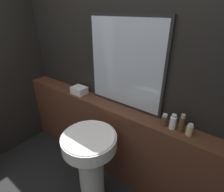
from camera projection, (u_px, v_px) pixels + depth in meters
name	position (u px, v px, depth m)	size (l,w,h in m)	color
wall_back	(121.00, 73.00, 1.80)	(8.00, 0.06, 2.50)	black
vanity_counter	(113.00, 140.00, 2.06)	(2.77, 0.21, 0.92)	#512D1E
pedestal_sink	(91.00, 160.00, 1.67)	(0.50, 0.50, 0.85)	white
mirror	(125.00, 65.00, 1.67)	(0.84, 0.03, 0.89)	black
towel_stack	(79.00, 90.00, 2.11)	(0.18, 0.14, 0.08)	silver
shampoo_bottle	(164.00, 120.00, 1.53)	(0.06, 0.06, 0.11)	#4C3823
conditioner_bottle	(173.00, 122.00, 1.48)	(0.06, 0.06, 0.14)	white
lotion_bottle	(182.00, 124.00, 1.44)	(0.04, 0.04, 0.17)	#4C3823
body_wash_bottle	(190.00, 130.00, 1.41)	(0.05, 0.05, 0.10)	#C6B284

